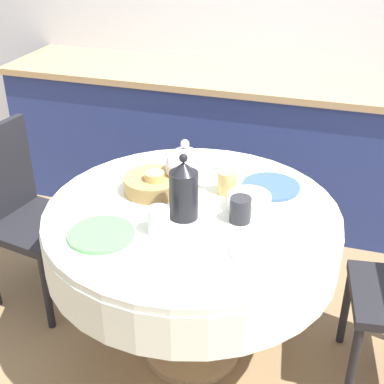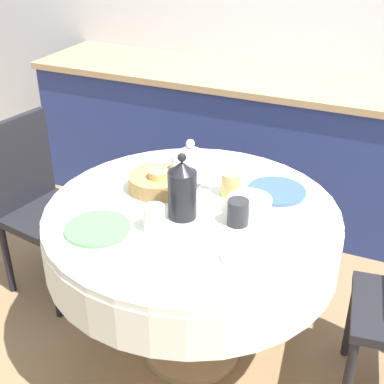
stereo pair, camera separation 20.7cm
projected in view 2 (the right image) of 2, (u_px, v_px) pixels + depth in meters
The scene contains 16 objects.
ground_plane at pixel (192, 350), 2.48m from camera, with size 12.00×12.00×0.00m, color #8E704C.
kitchen_counter at pixel (281, 149), 3.35m from camera, with size 3.24×0.64×0.90m.
dining_table at pixel (192, 237), 2.17m from camera, with size 1.18×1.18×0.76m.
chair_right at pixel (38, 199), 2.69m from camera, with size 0.46×0.46×0.91m.
plate_near_left at pixel (98, 228), 1.98m from camera, with size 0.25×0.25×0.01m, color #5BA85B.
cup_near_left at pixel (154, 218), 1.96m from camera, with size 0.08×0.08×0.10m, color white.
plate_near_right at pixel (255, 254), 1.84m from camera, with size 0.25×0.25×0.01m, color white.
cup_near_right at pixel (238, 212), 2.00m from camera, with size 0.08×0.08×0.10m, color #28282D.
plate_far_left at pixel (156, 169), 2.41m from camera, with size 0.25×0.25×0.01m, color white.
cup_far_left at pixel (159, 181), 2.21m from camera, with size 0.08×0.08×0.10m, color #DBB766.
plate_far_right at pixel (276, 191), 2.23m from camera, with size 0.25×0.25×0.01m, color #3856AD.
cup_far_right at pixel (231, 184), 2.19m from camera, with size 0.08×0.08×0.10m, color #DBB766.
coffee_carafe at pixel (182, 190), 2.01m from camera, with size 0.11×0.11×0.27m.
teapot at pixel (191, 166), 2.23m from camera, with size 0.23×0.17×0.22m.
bread_basket at pixel (158, 182), 2.24m from camera, with size 0.24×0.24×0.07m, color #AD844C.
fruit_bowl at pixel (249, 205), 2.09m from camera, with size 0.17×0.17×0.06m, color silver.
Camera 2 is at (0.74, -1.65, 1.85)m, focal length 50.00 mm.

